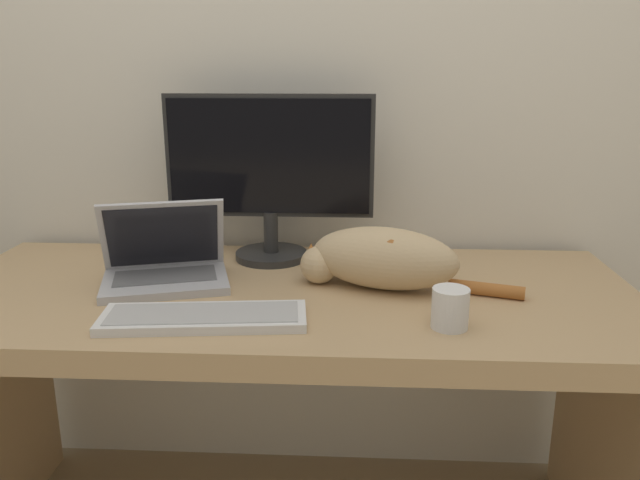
% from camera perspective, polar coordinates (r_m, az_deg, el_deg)
% --- Properties ---
extents(wall_back, '(6.40, 0.06, 2.60)m').
position_cam_1_polar(wall_back, '(1.87, -1.93, 16.32)').
color(wall_back, silver).
rests_on(wall_back, ground_plane).
extents(desk, '(1.72, 0.73, 0.75)m').
position_cam_1_polar(desk, '(1.60, -3.03, -9.36)').
color(desk, tan).
rests_on(desk, ground_plane).
extents(monitor, '(0.57, 0.20, 0.46)m').
position_cam_1_polar(monitor, '(1.72, -4.62, 6.25)').
color(monitor, '#282828').
rests_on(monitor, desk).
extents(laptop, '(0.35, 0.29, 0.21)m').
position_cam_1_polar(laptop, '(1.61, -14.01, -2.38)').
color(laptop, '#B7B7BC').
rests_on(laptop, desk).
extents(external_keyboard, '(0.45, 0.19, 0.02)m').
position_cam_1_polar(external_keyboard, '(1.36, -10.58, -6.97)').
color(external_keyboard, white).
rests_on(external_keyboard, desk).
extents(cat, '(0.54, 0.26, 0.15)m').
position_cam_1_polar(cat, '(1.53, 5.60, -1.59)').
color(cat, '#D1B284').
rests_on(cat, desk).
extents(coffee_mug, '(0.08, 0.08, 0.09)m').
position_cam_1_polar(coffee_mug, '(1.33, 11.82, -6.12)').
color(coffee_mug, white).
rests_on(coffee_mug, desk).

